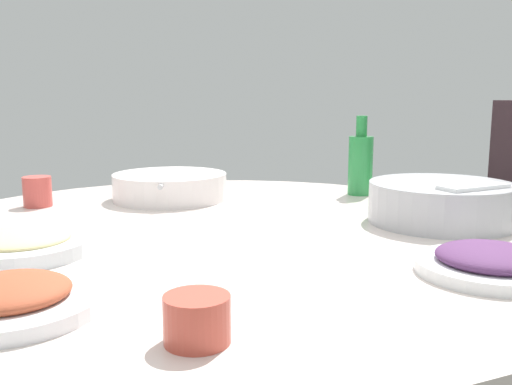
{
  "coord_description": "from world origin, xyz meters",
  "views": [
    {
      "loc": [
        -1.02,
        0.47,
        1.02
      ],
      "look_at": [
        0.05,
        -0.13,
        0.81
      ],
      "focal_mm": 39.75,
      "sensor_mm": 36.0,
      "label": 1
    }
  ],
  "objects_px": {
    "dish_eggplant": "(491,262)",
    "tea_cup_near": "(197,319)",
    "dish_noodles": "(21,244)",
    "rice_bowl": "(441,202)",
    "soup_bowl": "(170,187)",
    "green_bottle": "(361,163)",
    "dish_stirfry": "(10,299)",
    "round_dining_table": "(215,280)",
    "tea_cup_far": "(37,192)"
  },
  "relations": [
    {
      "from": "round_dining_table",
      "to": "dish_eggplant",
      "type": "relative_size",
      "value": 6.09
    },
    {
      "from": "round_dining_table",
      "to": "soup_bowl",
      "type": "height_order",
      "value": "soup_bowl"
    },
    {
      "from": "round_dining_table",
      "to": "dish_stirfry",
      "type": "bearing_deg",
      "value": 123.7
    },
    {
      "from": "dish_eggplant",
      "to": "green_bottle",
      "type": "bearing_deg",
      "value": -23.36
    },
    {
      "from": "round_dining_table",
      "to": "dish_noodles",
      "type": "distance_m",
      "value": 0.38
    },
    {
      "from": "soup_bowl",
      "to": "dish_eggplant",
      "type": "height_order",
      "value": "soup_bowl"
    },
    {
      "from": "rice_bowl",
      "to": "tea_cup_near",
      "type": "relative_size",
      "value": 4.08
    },
    {
      "from": "dish_stirfry",
      "to": "dish_eggplant",
      "type": "bearing_deg",
      "value": -106.12
    },
    {
      "from": "dish_noodles",
      "to": "tea_cup_near",
      "type": "distance_m",
      "value": 0.49
    },
    {
      "from": "green_bottle",
      "to": "dish_stirfry",
      "type": "bearing_deg",
      "value": 116.11
    },
    {
      "from": "green_bottle",
      "to": "tea_cup_near",
      "type": "bearing_deg",
      "value": 130.45
    },
    {
      "from": "soup_bowl",
      "to": "tea_cup_near",
      "type": "xyz_separation_m",
      "value": [
        -0.84,
        0.29,
        -0.01
      ]
    },
    {
      "from": "round_dining_table",
      "to": "dish_noodles",
      "type": "height_order",
      "value": "dish_noodles"
    },
    {
      "from": "rice_bowl",
      "to": "soup_bowl",
      "type": "bearing_deg",
      "value": 36.73
    },
    {
      "from": "soup_bowl",
      "to": "dish_stirfry",
      "type": "distance_m",
      "value": 0.79
    },
    {
      "from": "dish_noodles",
      "to": "dish_eggplant",
      "type": "bearing_deg",
      "value": -127.51
    },
    {
      "from": "round_dining_table",
      "to": "dish_stirfry",
      "type": "xyz_separation_m",
      "value": [
        -0.27,
        0.41,
        0.12
      ]
    },
    {
      "from": "dish_eggplant",
      "to": "dish_noodles",
      "type": "xyz_separation_m",
      "value": [
        0.47,
        0.62,
        -0.0
      ]
    },
    {
      "from": "soup_bowl",
      "to": "rice_bowl",
      "type": "bearing_deg",
      "value": -143.27
    },
    {
      "from": "dish_stirfry",
      "to": "green_bottle",
      "type": "distance_m",
      "value": 1.05
    },
    {
      "from": "dish_eggplant",
      "to": "green_bottle",
      "type": "height_order",
      "value": "green_bottle"
    },
    {
      "from": "rice_bowl",
      "to": "soup_bowl",
      "type": "height_order",
      "value": "rice_bowl"
    },
    {
      "from": "tea_cup_near",
      "to": "dish_noodles",
      "type": "bearing_deg",
      "value": 14.59
    },
    {
      "from": "rice_bowl",
      "to": "green_bottle",
      "type": "xyz_separation_m",
      "value": [
        0.36,
        -0.08,
        0.04
      ]
    },
    {
      "from": "dish_eggplant",
      "to": "dish_stirfry",
      "type": "bearing_deg",
      "value": 73.88
    },
    {
      "from": "rice_bowl",
      "to": "tea_cup_far",
      "type": "distance_m",
      "value": 0.95
    },
    {
      "from": "dish_stirfry",
      "to": "tea_cup_far",
      "type": "height_order",
      "value": "tea_cup_far"
    },
    {
      "from": "round_dining_table",
      "to": "tea_cup_far",
      "type": "xyz_separation_m",
      "value": [
        0.44,
        0.27,
        0.14
      ]
    },
    {
      "from": "rice_bowl",
      "to": "dish_eggplant",
      "type": "height_order",
      "value": "rice_bowl"
    },
    {
      "from": "dish_noodles",
      "to": "tea_cup_far",
      "type": "xyz_separation_m",
      "value": [
        0.44,
        -0.09,
        0.02
      ]
    },
    {
      "from": "soup_bowl",
      "to": "tea_cup_near",
      "type": "relative_size",
      "value": 3.95
    },
    {
      "from": "dish_stirfry",
      "to": "tea_cup_near",
      "type": "height_order",
      "value": "tea_cup_near"
    },
    {
      "from": "dish_eggplant",
      "to": "tea_cup_near",
      "type": "bearing_deg",
      "value": 90.66
    },
    {
      "from": "dish_noodles",
      "to": "green_bottle",
      "type": "relative_size",
      "value": 1.11
    },
    {
      "from": "soup_bowl",
      "to": "dish_stirfry",
      "type": "xyz_separation_m",
      "value": [
        -0.65,
        0.46,
        -0.01
      ]
    },
    {
      "from": "soup_bowl",
      "to": "dish_eggplant",
      "type": "xyz_separation_m",
      "value": [
        -0.84,
        -0.2,
        -0.01
      ]
    },
    {
      "from": "rice_bowl",
      "to": "tea_cup_near",
      "type": "height_order",
      "value": "rice_bowl"
    },
    {
      "from": "dish_eggplant",
      "to": "green_bottle",
      "type": "relative_size",
      "value": 1.05
    },
    {
      "from": "green_bottle",
      "to": "tea_cup_near",
      "type": "distance_m",
      "value": 1.02
    },
    {
      "from": "green_bottle",
      "to": "soup_bowl",
      "type": "bearing_deg",
      "value": 69.05
    },
    {
      "from": "round_dining_table",
      "to": "dish_eggplant",
      "type": "height_order",
      "value": "dish_eggplant"
    },
    {
      "from": "dish_noodles",
      "to": "green_bottle",
      "type": "height_order",
      "value": "green_bottle"
    },
    {
      "from": "rice_bowl",
      "to": "tea_cup_far",
      "type": "relative_size",
      "value": 4.14
    },
    {
      "from": "soup_bowl",
      "to": "green_bottle",
      "type": "xyz_separation_m",
      "value": [
        -0.19,
        -0.48,
        0.06
      ]
    },
    {
      "from": "round_dining_table",
      "to": "rice_bowl",
      "type": "distance_m",
      "value": 0.51
    },
    {
      "from": "rice_bowl",
      "to": "tea_cup_near",
      "type": "bearing_deg",
      "value": 113.11
    },
    {
      "from": "rice_bowl",
      "to": "green_bottle",
      "type": "relative_size",
      "value": 1.42
    },
    {
      "from": "dish_stirfry",
      "to": "tea_cup_near",
      "type": "bearing_deg",
      "value": -139.12
    },
    {
      "from": "rice_bowl",
      "to": "dish_noodles",
      "type": "distance_m",
      "value": 0.84
    },
    {
      "from": "dish_eggplant",
      "to": "tea_cup_far",
      "type": "height_order",
      "value": "tea_cup_far"
    }
  ]
}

